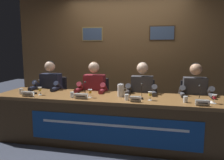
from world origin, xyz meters
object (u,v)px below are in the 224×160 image
water_cup_center_left (72,95)px  nameplate_far_right (202,103)px  juice_glass_center_left (90,92)px  chair_center_right (142,106)px  chair_center_left (97,104)px  microphone_far_right (200,96)px  microphone_far_left (36,89)px  nameplate_center_left (81,96)px  chair_far_right (192,109)px  water_pitcher_central (121,90)px  juice_glass_far_left (40,90)px  microphone_center_right (141,94)px  water_cup_far_left (21,92)px  document_stack_far_right (204,102)px  juice_glass_center_right (150,94)px  chair_far_left (55,101)px  conference_table (110,112)px  nameplate_center_right (135,99)px  juice_glass_far_right (215,97)px  panelist_center_left (93,91)px  panelist_center_right (142,93)px  panelist_far_left (49,89)px  water_cup_center_right (127,98)px  nameplate_far_left (28,94)px  water_cup_far_right (185,100)px  panelist_far_right (195,96)px  microphone_center_left (83,91)px

water_cup_center_left → nameplate_far_right: (1.81, -0.09, 0.00)m
juice_glass_center_left → chair_center_right: (0.72, 0.75, -0.38)m
chair_center_left → microphone_far_right: 1.84m
microphone_far_left → nameplate_center_left: bearing=-14.3°
chair_far_right → water_pitcher_central: (-1.13, -0.58, 0.39)m
juice_glass_far_left → chair_center_left: 1.09m
microphone_center_right → microphone_far_right: same height
water_cup_far_left → document_stack_far_right: 2.77m
juice_glass_center_right → document_stack_far_right: bearing=2.6°
chair_far_left → conference_table: bearing=-28.8°
nameplate_center_right → microphone_far_right: size_ratio=0.71×
juice_glass_center_right → juice_glass_far_right: (0.84, -0.01, 0.00)m
panelist_center_left → juice_glass_center_right: bearing=-28.0°
panelist_center_left → panelist_center_right: 0.84m
panelist_far_left → water_cup_center_right: size_ratio=14.53×
nameplate_center_right → nameplate_far_right: bearing=-1.6°
juice_glass_far_left → juice_glass_center_left: bearing=-0.5°
juice_glass_center_right → microphone_far_left: bearing=177.2°
microphone_center_right → document_stack_far_right: size_ratio=0.97×
document_stack_far_right → nameplate_far_left: bearing=-175.9°
chair_far_right → microphone_far_right: 0.73m
chair_far_left → panelist_center_left: (0.84, -0.20, 0.28)m
water_cup_far_right → juice_glass_far_left: bearing=179.7°
juice_glass_center_right → microphone_far_right: microphone_far_right is taller
panelist_far_right → juice_glass_far_right: size_ratio=9.96×
microphone_center_right → juice_glass_far_right: size_ratio=1.74×
microphone_far_left → nameplate_far_right: size_ratio=1.26×
water_pitcher_central → microphone_far_left: bearing=-177.4°
chair_far_left → document_stack_far_right: bearing=-15.2°
chair_center_right → water_pitcher_central: (-0.28, -0.58, 0.39)m
juice_glass_center_left → document_stack_far_right: juice_glass_center_left is taller
chair_center_right → water_pitcher_central: water_pitcher_central is taller
panelist_far_left → panelist_center_left: same height
water_cup_far_right → microphone_far_left: bearing=177.3°
nameplate_far_left → nameplate_center_left: size_ratio=0.98×
panelist_far_left → microphone_far_left: panelist_far_left is taller
conference_table → nameplate_center_right: size_ratio=24.04×
microphone_center_left → chair_far_right: bearing=21.0°
panelist_far_right → juice_glass_far_right: bearing=-73.6°
juice_glass_far_right → juice_glass_center_left: bearing=-179.7°
panelist_center_right → microphone_far_right: 0.95m
panelist_far_left → water_cup_center_right: bearing=-21.4°
chair_center_right → microphone_center_right: bearing=-87.0°
panelist_far_right → nameplate_far_right: panelist_far_right is taller
nameplate_far_right → water_cup_center_right: bearing=174.3°
juice_glass_far_left → juice_glass_center_right: 1.71m
conference_table → juice_glass_center_right: 0.66m
chair_far_left → microphone_center_left: bearing=-38.2°
chair_far_left → nameplate_far_left: (0.02, -0.89, 0.33)m
juice_glass_far_left → panelist_far_right: (2.39, 0.54, -0.10)m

